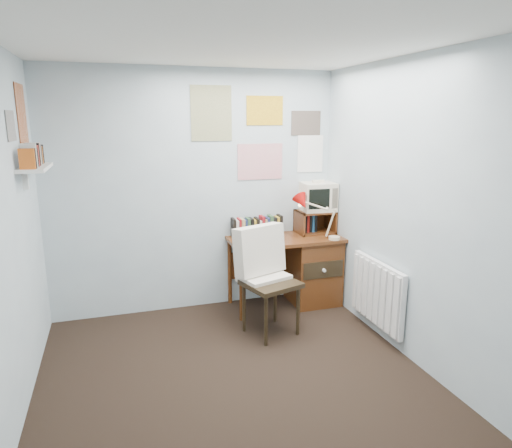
{
  "coord_description": "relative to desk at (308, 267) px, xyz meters",
  "views": [
    {
      "loc": [
        -0.82,
        -2.9,
        2.01
      ],
      "look_at": [
        0.4,
        0.95,
        1.06
      ],
      "focal_mm": 32.0,
      "sensor_mm": 36.0,
      "label": 1
    }
  ],
  "objects": [
    {
      "name": "book_row",
      "position": [
        -0.51,
        0.18,
        0.46
      ],
      "size": [
        0.6,
        0.14,
        0.22
      ],
      "primitive_type": "cube",
      "color": "brown",
      "rests_on": "desk"
    },
    {
      "name": "back_wall",
      "position": [
        -1.17,
        0.27,
        0.84
      ],
      "size": [
        3.0,
        0.02,
        2.5
      ],
      "primitive_type": "cube",
      "color": "silver",
      "rests_on": "ground"
    },
    {
      "name": "crt_tv",
      "position": [
        0.15,
        0.13,
        0.77
      ],
      "size": [
        0.38,
        0.35,
        0.34
      ],
      "primitive_type": "cube",
      "rotation": [
        0.0,
        0.0,
        -0.08
      ],
      "color": "beige",
      "rests_on": "tv_riser"
    },
    {
      "name": "tv_riser",
      "position": [
        0.12,
        0.11,
        0.48
      ],
      "size": [
        0.4,
        0.3,
        0.25
      ],
      "primitive_type": "cube",
      "color": "brown",
      "rests_on": "desk"
    },
    {
      "name": "right_wall",
      "position": [
        0.33,
        -1.48,
        0.84
      ],
      "size": [
        0.02,
        3.5,
        2.5
      ],
      "primitive_type": "cube",
      "color": "silver",
      "rests_on": "ground"
    },
    {
      "name": "posters_left",
      "position": [
        -2.67,
        -0.38,
        1.59
      ],
      "size": [
        0.01,
        0.7,
        0.6
      ],
      "primitive_type": "cube",
      "color": "white",
      "rests_on": "left_wall"
    },
    {
      "name": "wall_shelf",
      "position": [
        -2.57,
        -0.38,
        1.21
      ],
      "size": [
        0.2,
        0.62,
        0.24
      ],
      "primitive_type": "cube",
      "color": "white",
      "rests_on": "left_wall"
    },
    {
      "name": "ground",
      "position": [
        -1.17,
        -1.48,
        -0.41
      ],
      "size": [
        3.5,
        3.5,
        0.0
      ],
      "primitive_type": "plane",
      "color": "black",
      "rests_on": "ground"
    },
    {
      "name": "ceiling",
      "position": [
        -1.17,
        -1.48,
        2.09
      ],
      "size": [
        3.0,
        3.5,
        0.02
      ],
      "primitive_type": "cube",
      "color": "white",
      "rests_on": "back_wall"
    },
    {
      "name": "posters_back",
      "position": [
        -0.47,
        0.26,
        1.44
      ],
      "size": [
        1.2,
        0.01,
        0.9
      ],
      "primitive_type": "cube",
      "color": "white",
      "rests_on": "back_wall"
    },
    {
      "name": "desk_lamp",
      "position": [
        0.19,
        -0.22,
        0.57
      ],
      "size": [
        0.35,
        0.31,
        0.43
      ],
      "primitive_type": "cube",
      "rotation": [
        0.0,
        0.0,
        -0.2
      ],
      "color": "#B90F0C",
      "rests_on": "desk"
    },
    {
      "name": "radiator",
      "position": [
        0.29,
        -0.93,
        0.01
      ],
      "size": [
        0.09,
        0.8,
        0.6
      ],
      "primitive_type": "cube",
      "color": "white",
      "rests_on": "right_wall"
    },
    {
      "name": "desk",
      "position": [
        0.0,
        0.0,
        0.0
      ],
      "size": [
        1.2,
        0.55,
        0.76
      ],
      "color": "brown",
      "rests_on": "ground"
    },
    {
      "name": "desk_chair",
      "position": [
        -0.64,
        -0.59,
        0.09
      ],
      "size": [
        0.63,
        0.61,
        0.99
      ],
      "primitive_type": "cube",
      "rotation": [
        0.0,
        0.0,
        0.31
      ],
      "color": "black",
      "rests_on": "ground"
    }
  ]
}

